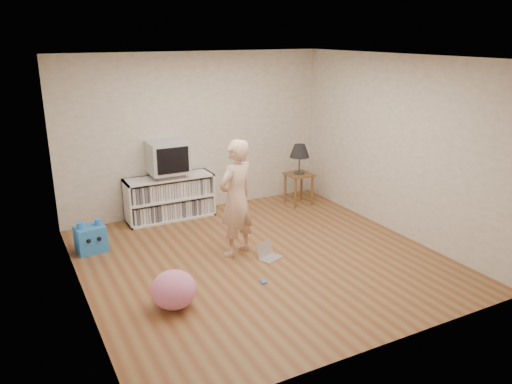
{
  "coord_description": "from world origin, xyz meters",
  "views": [
    {
      "loc": [
        -2.87,
        -5.34,
        2.89
      ],
      "look_at": [
        0.14,
        0.4,
        0.8
      ],
      "focal_mm": 35.0,
      "sensor_mm": 36.0,
      "label": 1
    }
  ],
  "objects": [
    {
      "name": "walls",
      "position": [
        0.0,
        0.0,
        1.3
      ],
      "size": [
        4.52,
        4.52,
        2.6
      ],
      "color": "#BAB3A4",
      "rests_on": "ground"
    },
    {
      "name": "crt_tv",
      "position": [
        -0.57,
        2.02,
        1.02
      ],
      "size": [
        0.6,
        0.53,
        0.5
      ],
      "color": "#B1B1B6",
      "rests_on": "dvd_deck"
    },
    {
      "name": "side_table",
      "position": [
        1.64,
        1.65,
        0.42
      ],
      "size": [
        0.42,
        0.42,
        0.55
      ],
      "color": "brown",
      "rests_on": "ground"
    },
    {
      "name": "plush_blue",
      "position": [
        -1.95,
        1.29,
        0.19
      ],
      "size": [
        0.41,
        0.37,
        0.44
      ],
      "rotation": [
        0.0,
        0.0,
        0.11
      ],
      "color": "blue",
      "rests_on": "ground"
    },
    {
      "name": "plush_pink",
      "position": [
        -1.42,
        -0.64,
        0.21
      ],
      "size": [
        0.61,
        0.61,
        0.42
      ],
      "primitive_type": "ellipsoid",
      "rotation": [
        0.0,
        0.0,
        0.26
      ],
      "color": "pink",
      "rests_on": "ground"
    },
    {
      "name": "playing_cards",
      "position": [
        -0.29,
        -0.6,
        0.01
      ],
      "size": [
        0.08,
        0.1,
        0.02
      ],
      "primitive_type": "cube",
      "rotation": [
        0.0,
        0.0,
        -0.16
      ],
      "color": "#486AC1",
      "rests_on": "ground"
    },
    {
      "name": "dvd_deck",
      "position": [
        -0.57,
        2.02,
        0.73
      ],
      "size": [
        0.45,
        0.35,
        0.07
      ],
      "primitive_type": "cube",
      "color": "gray",
      "rests_on": "media_unit"
    },
    {
      "name": "laptop",
      "position": [
        0.1,
        -0.01,
        0.06
      ],
      "size": [
        0.37,
        0.34,
        0.21
      ],
      "rotation": [
        0.0,
        0.0,
        0.38
      ],
      "color": "silver",
      "rests_on": "ground"
    },
    {
      "name": "media_unit",
      "position": [
        -0.57,
        2.04,
        0.35
      ],
      "size": [
        1.4,
        0.45,
        0.7
      ],
      "color": "white",
      "rests_on": "ground"
    },
    {
      "name": "ceiling",
      "position": [
        0.0,
        0.0,
        2.6
      ],
      "size": [
        4.5,
        4.5,
        0.01
      ],
      "primitive_type": "cube",
      "color": "white",
      "rests_on": "walls"
    },
    {
      "name": "ground",
      "position": [
        0.0,
        0.0,
        0.0
      ],
      "size": [
        4.5,
        4.5,
        0.0
      ],
      "primitive_type": "plane",
      "color": "brown",
      "rests_on": "ground"
    },
    {
      "name": "person",
      "position": [
        -0.21,
        0.29,
        0.79
      ],
      "size": [
        0.68,
        0.57,
        1.58
      ],
      "primitive_type": "imported",
      "rotation": [
        0.0,
        0.0,
        3.52
      ],
      "color": "beige",
      "rests_on": "ground"
    },
    {
      "name": "table_lamp",
      "position": [
        1.64,
        1.65,
        0.94
      ],
      "size": [
        0.34,
        0.34,
        0.52
      ],
      "color": "#333333",
      "rests_on": "side_table"
    }
  ]
}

